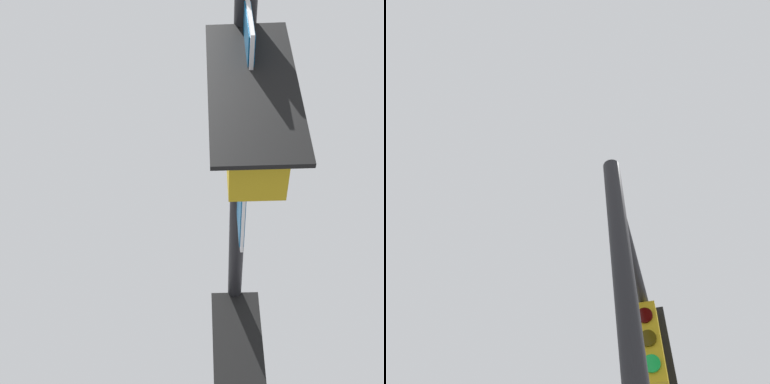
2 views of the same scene
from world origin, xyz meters
TOP-DOWN VIEW (x-y plane):
  - signal_pole_near at (-3.14, -7.76)m, footprint 6.08×1.38m

SIDE VIEW (x-z plane):
  - signal_pole_near at x=-3.14m, z-range 1.22..6.91m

